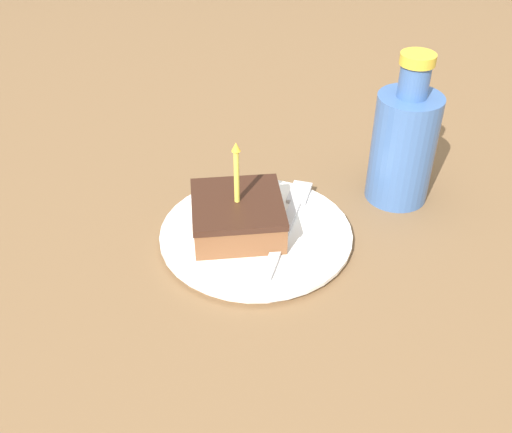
{
  "coord_description": "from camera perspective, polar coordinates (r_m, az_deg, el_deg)",
  "views": [
    {
      "loc": [
        -0.55,
        0.07,
        0.44
      ],
      "look_at": [
        -0.01,
        0.01,
        0.03
      ],
      "focal_mm": 42.0,
      "sensor_mm": 36.0,
      "label": 1
    }
  ],
  "objects": [
    {
      "name": "ground_plane",
      "position": [
        0.72,
        0.45,
        -2.8
      ],
      "size": [
        2.4,
        2.4,
        0.04
      ],
      "color": "brown",
      "rests_on": "ground"
    },
    {
      "name": "plate",
      "position": [
        0.69,
        0.0,
        -1.7
      ],
      "size": [
        0.22,
        0.22,
        0.01
      ],
      "color": "white",
      "rests_on": "ground_plane"
    },
    {
      "name": "cake_slice",
      "position": [
        0.68,
        -1.77,
        0.14
      ],
      "size": [
        0.1,
        0.1,
        0.11
      ],
      "color": "brown",
      "rests_on": "plate"
    },
    {
      "name": "fork",
      "position": [
        0.7,
        3.17,
        -0.23
      ],
      "size": [
        0.18,
        0.09,
        0.0
      ],
      "color": "silver",
      "rests_on": "plate"
    },
    {
      "name": "bottle",
      "position": [
        0.75,
        13.88,
        6.75
      ],
      "size": [
        0.08,
        0.08,
        0.19
      ],
      "color": "#3F66A5",
      "rests_on": "ground_plane"
    }
  ]
}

